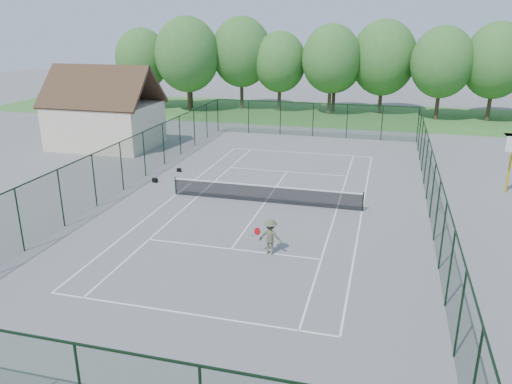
% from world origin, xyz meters
% --- Properties ---
extents(ground, '(140.00, 140.00, 0.00)m').
position_xyz_m(ground, '(0.00, 0.00, 0.00)').
color(ground, slate).
rests_on(ground, ground).
extents(grass_far, '(80.00, 16.00, 0.01)m').
position_xyz_m(grass_far, '(0.00, 30.00, 0.01)').
color(grass_far, '#448034').
rests_on(grass_far, ground).
extents(court_lines, '(11.05, 23.85, 0.01)m').
position_xyz_m(court_lines, '(0.00, 0.00, 0.00)').
color(court_lines, white).
rests_on(court_lines, ground).
extents(tennis_net, '(11.08, 0.08, 1.10)m').
position_xyz_m(tennis_net, '(0.00, 0.00, 0.58)').
color(tennis_net, black).
rests_on(tennis_net, ground).
extents(fence_enclosure, '(18.05, 36.05, 3.02)m').
position_xyz_m(fence_enclosure, '(0.00, 0.00, 1.56)').
color(fence_enclosure, '#1A3D21').
rests_on(fence_enclosure, ground).
extents(utility_building, '(8.60, 6.27, 6.63)m').
position_xyz_m(utility_building, '(-16.00, 10.00, 3.12)').
color(utility_building, '#EFE3C2').
rests_on(utility_building, ground).
extents(tree_line_far, '(39.40, 6.40, 9.70)m').
position_xyz_m(tree_line_far, '(0.00, 30.00, 5.99)').
color(tree_line_far, '#443222').
rests_on(tree_line_far, ground).
extents(sports_bag_a, '(0.39, 0.29, 0.27)m').
position_xyz_m(sports_bag_a, '(-7.79, 1.88, 0.14)').
color(sports_bag_a, black).
rests_on(sports_bag_a, ground).
extents(sports_bag_b, '(0.35, 0.28, 0.24)m').
position_xyz_m(sports_bag_b, '(-7.23, 4.50, 0.12)').
color(sports_bag_b, black).
rests_on(sports_bag_b, ground).
extents(tennis_player, '(2.01, 0.89, 1.63)m').
position_xyz_m(tennis_player, '(1.81, -6.36, 0.81)').
color(tennis_player, '#565A3E').
rests_on(tennis_player, ground).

